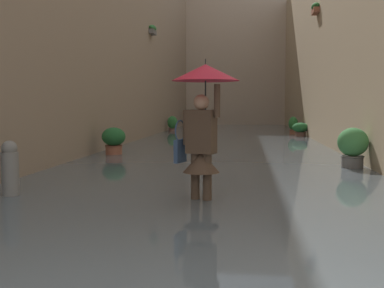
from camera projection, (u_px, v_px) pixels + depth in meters
ground_plane at (225, 146)px, 16.65m from camera, size 73.01×73.01×0.00m
flood_water at (225, 144)px, 16.65m from camera, size 7.29×35.20×0.15m
building_facade_left at (349, 28)px, 15.84m from camera, size 2.04×33.20×8.06m
building_facade_far at (236, 50)px, 31.58m from camera, size 10.09×1.80×10.33m
person_wading at (203, 110)px, 6.31m from camera, size 0.91×0.91×2.05m
potted_plant_far_left at (353, 148)px, 9.66m from camera, size 0.62×0.62×0.97m
potted_plant_mid_right at (114, 141)px, 12.31m from camera, size 0.62×0.62×0.85m
potted_plant_mid_left at (300, 130)px, 19.49m from camera, size 0.68×0.68×0.72m
potted_plant_near_left at (293, 126)px, 20.78m from camera, size 0.42×0.42×0.93m
potted_plant_far_right at (172, 124)px, 23.37m from camera, size 0.51×0.51×0.89m
mooring_bollard at (10, 173)px, 6.69m from camera, size 0.24×0.24×0.93m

